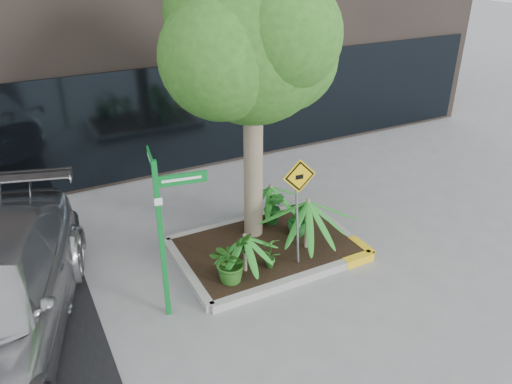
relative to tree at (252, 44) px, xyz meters
name	(u,v)px	position (x,y,z in m)	size (l,w,h in m)	color
ground	(265,263)	(-0.18, -0.83, -3.74)	(80.00, 80.00, 0.00)	gray
planter	(269,247)	(0.05, -0.56, -3.64)	(3.35, 2.36, 0.15)	#9E9E99
tree	(252,44)	(0.00, 0.00, 0.00)	(3.42, 3.03, 5.12)	gray
palm_front	(308,201)	(0.64, -0.92, -2.63)	(1.15, 1.15, 1.28)	gray
palm_left	(245,237)	(-0.69, -1.06, -2.92)	(0.81, 0.81, 0.91)	gray
palm_back	(271,187)	(0.60, 0.37, -2.89)	(0.84, 0.84, 0.93)	gray
shrub_a	(230,260)	(-1.03, -1.18, -3.19)	(0.72, 0.72, 0.80)	#275E1A
shrub_b	(298,218)	(0.73, -0.45, -3.24)	(0.40, 0.40, 0.71)	#1D6223
shrub_c	(270,252)	(-0.26, -1.16, -3.29)	(0.32, 0.32, 0.61)	#2E7223
shrub_d	(274,207)	(0.53, 0.10, -3.22)	(0.41, 0.41, 0.75)	#185519
street_sign_post	(163,223)	(-2.13, -1.30, -2.12)	(0.77, 0.84, 2.63)	#0B7D29
cattle_sign	(298,194)	(0.25, -1.18, -2.27)	(0.60, 0.28, 1.95)	slate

